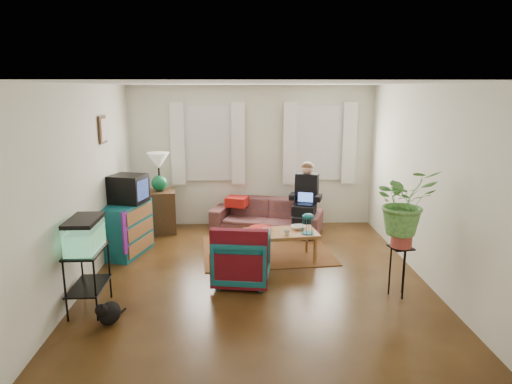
{
  "coord_description": "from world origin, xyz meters",
  "views": [
    {
      "loc": [
        -0.24,
        -5.91,
        2.54
      ],
      "look_at": [
        0.0,
        0.4,
        1.1
      ],
      "focal_mm": 32.0,
      "sensor_mm": 36.0,
      "label": 1
    }
  ],
  "objects_px": {
    "dresser": "(127,229)",
    "armchair": "(242,256)",
    "coffee_table": "(281,246)",
    "plant_stand": "(399,271)",
    "side_table": "(161,211)",
    "sofa": "(267,210)",
    "aquarium_stand": "(89,280)"
  },
  "relations": [
    {
      "from": "dresser",
      "to": "armchair",
      "type": "relative_size",
      "value": 1.24
    },
    {
      "from": "armchair",
      "to": "coffee_table",
      "type": "xyz_separation_m",
      "value": [
        0.59,
        0.79,
        -0.14
      ]
    },
    {
      "from": "plant_stand",
      "to": "side_table",
      "type": "bearing_deg",
      "value": 141.11
    },
    {
      "from": "dresser",
      "to": "side_table",
      "type": "bearing_deg",
      "value": 88.52
    },
    {
      "from": "plant_stand",
      "to": "armchair",
      "type": "bearing_deg",
      "value": 166.16
    },
    {
      "from": "side_table",
      "to": "plant_stand",
      "type": "height_order",
      "value": "side_table"
    },
    {
      "from": "sofa",
      "to": "aquarium_stand",
      "type": "distance_m",
      "value": 3.72
    },
    {
      "from": "armchair",
      "to": "dresser",
      "type": "bearing_deg",
      "value": -24.55
    },
    {
      "from": "sofa",
      "to": "coffee_table",
      "type": "height_order",
      "value": "sofa"
    },
    {
      "from": "dresser",
      "to": "armchair",
      "type": "bearing_deg",
      "value": -17.14
    },
    {
      "from": "aquarium_stand",
      "to": "coffee_table",
      "type": "xyz_separation_m",
      "value": [
        2.38,
        1.49,
        -0.14
      ]
    },
    {
      "from": "dresser",
      "to": "coffee_table",
      "type": "xyz_separation_m",
      "value": [
        2.37,
        -0.35,
        -0.18
      ]
    },
    {
      "from": "plant_stand",
      "to": "sofa",
      "type": "bearing_deg",
      "value": 118.46
    },
    {
      "from": "side_table",
      "to": "coffee_table",
      "type": "bearing_deg",
      "value": -35.8
    },
    {
      "from": "dresser",
      "to": "plant_stand",
      "type": "relative_size",
      "value": 1.4
    },
    {
      "from": "dresser",
      "to": "coffee_table",
      "type": "relative_size",
      "value": 0.84
    },
    {
      "from": "armchair",
      "to": "aquarium_stand",
      "type": "bearing_deg",
      "value": 29.4
    },
    {
      "from": "aquarium_stand",
      "to": "armchair",
      "type": "bearing_deg",
      "value": 20.67
    },
    {
      "from": "aquarium_stand",
      "to": "coffee_table",
      "type": "bearing_deg",
      "value": 31.38
    },
    {
      "from": "sofa",
      "to": "plant_stand",
      "type": "relative_size",
      "value": 3.04
    },
    {
      "from": "side_table",
      "to": "plant_stand",
      "type": "bearing_deg",
      "value": -38.89
    },
    {
      "from": "sofa",
      "to": "armchair",
      "type": "height_order",
      "value": "sofa"
    },
    {
      "from": "sofa",
      "to": "dresser",
      "type": "distance_m",
      "value": 2.51
    },
    {
      "from": "aquarium_stand",
      "to": "plant_stand",
      "type": "height_order",
      "value": "aquarium_stand"
    },
    {
      "from": "coffee_table",
      "to": "plant_stand",
      "type": "distance_m",
      "value": 1.86
    },
    {
      "from": "dresser",
      "to": "aquarium_stand",
      "type": "bearing_deg",
      "value": -74.79
    },
    {
      "from": "aquarium_stand",
      "to": "armchair",
      "type": "relative_size",
      "value": 1.01
    },
    {
      "from": "coffee_table",
      "to": "plant_stand",
      "type": "bearing_deg",
      "value": -50.19
    },
    {
      "from": "sofa",
      "to": "side_table",
      "type": "xyz_separation_m",
      "value": [
        -1.91,
        -0.0,
        -0.0
      ]
    },
    {
      "from": "side_table",
      "to": "armchair",
      "type": "distance_m",
      "value": 2.68
    },
    {
      "from": "side_table",
      "to": "aquarium_stand",
      "type": "distance_m",
      "value": 2.97
    },
    {
      "from": "sofa",
      "to": "aquarium_stand",
      "type": "relative_size",
      "value": 2.67
    }
  ]
}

